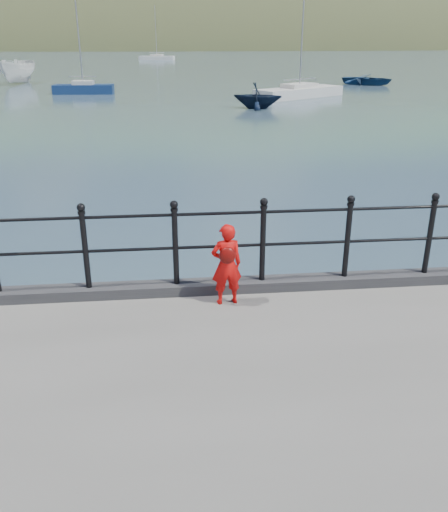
{
  "coord_description": "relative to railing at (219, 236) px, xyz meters",
  "views": [
    {
      "loc": [
        -0.65,
        -7.02,
        4.37
      ],
      "look_at": [
        0.06,
        -0.2,
        1.55
      ],
      "focal_mm": 38.0,
      "sensor_mm": 36.0,
      "label": 1
    }
  ],
  "objects": [
    {
      "name": "child",
      "position": [
        0.06,
        -0.37,
        -0.26
      ],
      "size": [
        0.44,
        0.34,
        1.12
      ],
      "rotation": [
        0.0,
        0.0,
        3.27
      ],
      "color": "red",
      "rests_on": "quay"
    },
    {
      "name": "launch_navy",
      "position": [
        5.09,
        27.91,
        -1.03
      ],
      "size": [
        3.64,
        3.37,
        1.58
      ],
      "primitive_type": "imported",
      "rotation": [
        0.0,
        0.0,
        1.26
      ],
      "color": "black",
      "rests_on": "ground"
    },
    {
      "name": "far_shore",
      "position": [
        38.34,
        239.56,
        -24.39
      ],
      "size": [
        830.0,
        200.0,
        156.0
      ],
      "color": "#333A21",
      "rests_on": "ground"
    },
    {
      "name": "sailboat_deep",
      "position": [
        -1.96,
        97.47,
        -1.48
      ],
      "size": [
        6.5,
        3.31,
        9.21
      ],
      "rotation": [
        0.0,
        0.0,
        -0.24
      ],
      "color": "silver",
      "rests_on": "ground"
    },
    {
      "name": "ground",
      "position": [
        -0.0,
        0.15,
        -1.82
      ],
      "size": [
        600.0,
        600.0,
        0.0
      ],
      "primitive_type": "plane",
      "color": "#2D4251",
      "rests_on": "ground"
    },
    {
      "name": "kerb",
      "position": [
        -0.0,
        -0.0,
        -0.75
      ],
      "size": [
        60.0,
        0.3,
        0.15
      ],
      "primitive_type": "cube",
      "color": "#28282B",
      "rests_on": "quay"
    },
    {
      "name": "launch_blue",
      "position": [
        17.98,
        43.93,
        -1.35
      ],
      "size": [
        5.64,
        5.5,
        0.95
      ],
      "primitive_type": "imported",
      "rotation": [
        0.0,
        0.0,
        0.86
      ],
      "color": "navy",
      "rests_on": "ground"
    },
    {
      "name": "sailboat_port",
      "position": [
        -7.05,
        38.31,
        -1.48
      ],
      "size": [
        4.67,
        1.68,
        6.89
      ],
      "rotation": [
        0.0,
        0.0,
        -0.05
      ],
      "color": "navy",
      "rests_on": "ground"
    },
    {
      "name": "sailboat_near",
      "position": [
        9.19,
        33.95,
        -1.48
      ],
      "size": [
        7.37,
        5.81,
        10.07
      ],
      "rotation": [
        0.0,
        0.0,
        0.58
      ],
      "color": "silver",
      "rests_on": "ground"
    },
    {
      "name": "launch_white",
      "position": [
        -14.3,
        48.03,
        -0.7
      ],
      "size": [
        3.37,
        6.16,
        2.25
      ],
      "primitive_type": "imported",
      "rotation": [
        0.0,
        0.0,
        -0.21
      ],
      "color": "white",
      "rests_on": "ground"
    },
    {
      "name": "railing",
      "position": [
        0.0,
        0.0,
        0.0
      ],
      "size": [
        18.11,
        0.11,
        1.2
      ],
      "color": "black",
      "rests_on": "kerb"
    }
  ]
}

